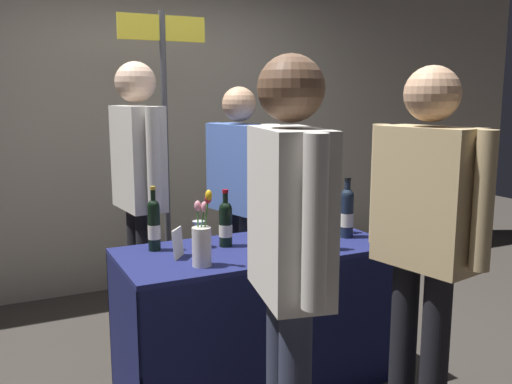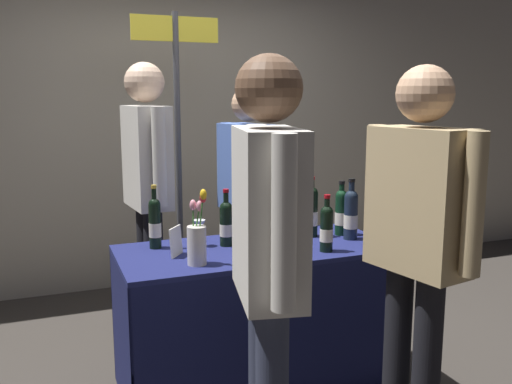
# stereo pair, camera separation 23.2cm
# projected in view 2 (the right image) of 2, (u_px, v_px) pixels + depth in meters

# --- Properties ---
(ground_plane) EXTENTS (12.00, 12.00, 0.00)m
(ground_plane) POSITION_uv_depth(u_px,v_px,m) (256.00, 381.00, 3.09)
(ground_plane) COLOR #38332D
(back_partition) EXTENTS (7.97, 0.12, 2.65)m
(back_partition) POSITION_uv_depth(u_px,v_px,m) (172.00, 126.00, 4.63)
(back_partition) COLOR #B2A893
(back_partition) RESTS_ON ground_plane
(tasting_table) EXTENTS (1.45, 0.66, 0.78)m
(tasting_table) POSITION_uv_depth(u_px,v_px,m) (256.00, 292.00, 3.00)
(tasting_table) COLOR #191E51
(tasting_table) RESTS_ON ground_plane
(featured_wine_bottle) EXTENTS (0.07, 0.07, 0.30)m
(featured_wine_bottle) POSITION_uv_depth(u_px,v_px,m) (327.00, 228.00, 2.86)
(featured_wine_bottle) COLOR black
(featured_wine_bottle) RESTS_ON tasting_table
(display_bottle_0) EXTENTS (0.08, 0.08, 0.35)m
(display_bottle_0) POSITION_uv_depth(u_px,v_px,m) (351.00, 214.00, 3.10)
(display_bottle_0) COLOR #192333
(display_bottle_0) RESTS_ON tasting_table
(display_bottle_1) EXTENTS (0.07, 0.07, 0.32)m
(display_bottle_1) POSITION_uv_depth(u_px,v_px,m) (341.00, 211.00, 3.20)
(display_bottle_1) COLOR black
(display_bottle_1) RESTS_ON tasting_table
(display_bottle_2) EXTENTS (0.07, 0.07, 0.34)m
(display_bottle_2) POSITION_uv_depth(u_px,v_px,m) (155.00, 222.00, 2.92)
(display_bottle_2) COLOR black
(display_bottle_2) RESTS_ON tasting_table
(display_bottle_3) EXTENTS (0.07, 0.07, 0.31)m
(display_bottle_3) POSITION_uv_depth(u_px,v_px,m) (226.00, 223.00, 2.97)
(display_bottle_3) COLOR black
(display_bottle_3) RESTS_ON tasting_table
(display_bottle_4) EXTENTS (0.07, 0.07, 0.35)m
(display_bottle_4) POSITION_uv_depth(u_px,v_px,m) (312.00, 211.00, 3.16)
(display_bottle_4) COLOR black
(display_bottle_4) RESTS_ON tasting_table
(wine_glass_near_vendor) EXTENTS (0.07, 0.07, 0.13)m
(wine_glass_near_vendor) POSITION_uv_depth(u_px,v_px,m) (279.00, 219.00, 3.22)
(wine_glass_near_vendor) COLOR silver
(wine_glass_near_vendor) RESTS_ON tasting_table
(wine_glass_mid) EXTENTS (0.07, 0.07, 0.12)m
(wine_glass_mid) POSITION_uv_depth(u_px,v_px,m) (280.00, 241.00, 2.77)
(wine_glass_mid) COLOR silver
(wine_glass_mid) RESTS_ON tasting_table
(wine_glass_near_taster) EXTENTS (0.07, 0.07, 0.14)m
(wine_glass_near_taster) POSITION_uv_depth(u_px,v_px,m) (199.00, 227.00, 2.96)
(wine_glass_near_taster) COLOR silver
(wine_glass_near_taster) RESTS_ON tasting_table
(flower_vase) EXTENTS (0.09, 0.09, 0.37)m
(flower_vase) POSITION_uv_depth(u_px,v_px,m) (197.00, 240.00, 2.64)
(flower_vase) COLOR silver
(flower_vase) RESTS_ON tasting_table
(brochure_stand) EXTENTS (0.09, 0.11, 0.15)m
(brochure_stand) POSITION_uv_depth(u_px,v_px,m) (176.00, 241.00, 2.79)
(brochure_stand) COLOR silver
(brochure_stand) RESTS_ON tasting_table
(vendor_presenter) EXTENTS (0.31, 0.62, 1.63)m
(vendor_presenter) POSITION_uv_depth(u_px,v_px,m) (249.00, 185.00, 3.68)
(vendor_presenter) COLOR #2D3347
(vendor_presenter) RESTS_ON ground_plane
(vendor_assistant) EXTENTS (0.25, 0.59, 1.78)m
(vendor_assistant) POSITION_uv_depth(u_px,v_px,m) (148.00, 176.00, 3.45)
(vendor_assistant) COLOR black
(vendor_assistant) RESTS_ON ground_plane
(taster_foreground_right) EXTENTS (0.29, 0.59, 1.70)m
(taster_foreground_right) POSITION_uv_depth(u_px,v_px,m) (418.00, 229.00, 2.31)
(taster_foreground_right) COLOR black
(taster_foreground_right) RESTS_ON ground_plane
(taster_foreground_left) EXTENTS (0.30, 0.59, 1.72)m
(taster_foreground_left) POSITION_uv_depth(u_px,v_px,m) (268.00, 247.00, 1.98)
(taster_foreground_left) COLOR #2D3347
(taster_foreground_left) RESTS_ON ground_plane
(booth_signpost) EXTENTS (0.60, 0.04, 2.14)m
(booth_signpost) POSITION_uv_depth(u_px,v_px,m) (178.00, 130.00, 3.87)
(booth_signpost) COLOR #47474C
(booth_signpost) RESTS_ON ground_plane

